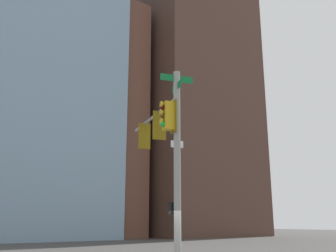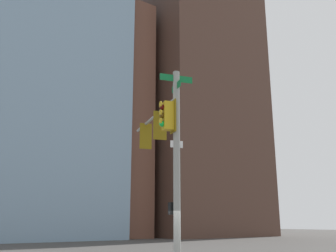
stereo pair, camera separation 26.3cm
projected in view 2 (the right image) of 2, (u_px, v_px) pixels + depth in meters
The scene contains 4 objects.
signal_pole_assembly at pixel (164, 145), 14.29m from camera, with size 2.21×5.54×7.40m.
building_brick_nearside at pixel (1, 51), 55.27m from camera, with size 26.71×17.67×52.36m, color brown.
building_brick_midblock at pixel (199, 93), 66.07m from camera, with size 19.84×14.80×47.69m, color #4C3328.
building_brick_farside at pixel (67, 116), 56.75m from camera, with size 19.94×17.11×34.97m, color brown.
Camera 2 is at (8.13, 10.36, 2.13)m, focal length 40.97 mm.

